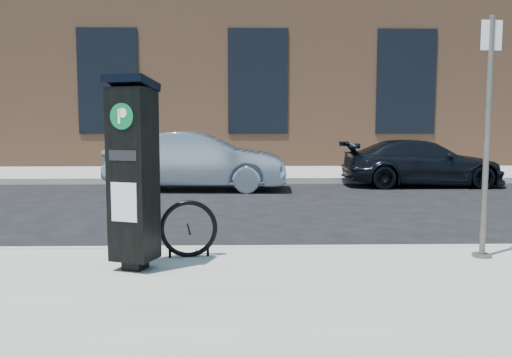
{
  "coord_description": "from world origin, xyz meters",
  "views": [
    {
      "loc": [
        -0.49,
        -6.38,
        1.63
      ],
      "look_at": [
        -0.33,
        0.5,
        0.91
      ],
      "focal_mm": 38.0,
      "sensor_mm": 36.0,
      "label": 1
    }
  ],
  "objects_px": {
    "parking_kiosk": "(133,171)",
    "sign_pole": "(487,139)",
    "car_silver": "(197,161)",
    "bike_rack": "(189,229)",
    "car_dark": "(422,163)"
  },
  "relations": [
    {
      "from": "bike_rack",
      "to": "car_dark",
      "type": "height_order",
      "value": "car_dark"
    },
    {
      "from": "sign_pole",
      "to": "car_dark",
      "type": "relative_size",
      "value": 0.64
    },
    {
      "from": "car_silver",
      "to": "car_dark",
      "type": "xyz_separation_m",
      "value": [
        5.71,
        0.69,
        -0.11
      ]
    },
    {
      "from": "car_dark",
      "to": "bike_rack",
      "type": "bearing_deg",
      "value": 146.28
    },
    {
      "from": "sign_pole",
      "to": "parking_kiosk",
      "type": "bearing_deg",
      "value": 179.45
    },
    {
      "from": "parking_kiosk",
      "to": "sign_pole",
      "type": "distance_m",
      "value": 3.78
    },
    {
      "from": "bike_rack",
      "to": "car_dark",
      "type": "bearing_deg",
      "value": 47.94
    },
    {
      "from": "parking_kiosk",
      "to": "bike_rack",
      "type": "bearing_deg",
      "value": 64.97
    },
    {
      "from": "bike_rack",
      "to": "car_silver",
      "type": "xyz_separation_m",
      "value": [
        -0.51,
        7.19,
        0.24
      ]
    },
    {
      "from": "parking_kiosk",
      "to": "car_silver",
      "type": "relative_size",
      "value": 0.46
    },
    {
      "from": "parking_kiosk",
      "to": "car_silver",
      "type": "bearing_deg",
      "value": 110.56
    },
    {
      "from": "car_silver",
      "to": "sign_pole",
      "type": "bearing_deg",
      "value": -149.94
    },
    {
      "from": "bike_rack",
      "to": "car_silver",
      "type": "relative_size",
      "value": 0.15
    },
    {
      "from": "parking_kiosk",
      "to": "bike_rack",
      "type": "distance_m",
      "value": 0.98
    },
    {
      "from": "car_dark",
      "to": "sign_pole",
      "type": "bearing_deg",
      "value": 165.91
    }
  ]
}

